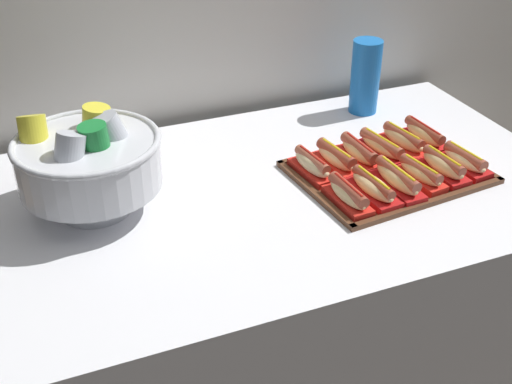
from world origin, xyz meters
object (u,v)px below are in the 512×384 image
Objects in this scene: hot_dog_9 at (381,147)px; hot_dog_10 at (403,141)px; hot_dog_2 at (397,180)px; punch_bowl at (88,160)px; hot_dog_5 at (465,161)px; hot_dog_6 at (312,165)px; serving_tray at (388,173)px; cup_stack at (365,77)px; hot_dog_8 at (359,153)px; hot_dog_3 at (420,174)px; hot_dog_0 at (348,195)px; hot_dog_11 at (424,135)px; hot_dog_1 at (373,188)px; buffet_table at (284,297)px; hot_dog_7 at (336,158)px; hot_dog_4 at (443,166)px.

hot_dog_10 is (0.07, 0.01, 0.00)m from hot_dog_9.
hot_dog_2 is 0.76m from punch_bowl.
punch_bowl reaches higher than hot_dog_2.
hot_dog_5 is (0.22, 0.02, -0.00)m from hot_dog_2.
hot_dog_6 is at bearing 137.96° from hot_dog_2.
cup_stack is (0.14, 0.38, 0.11)m from serving_tray.
hot_dog_6 is 0.15m from hot_dog_8.
hot_dog_10 is at bearing 71.24° from hot_dog_3.
hot_dog_0 is 0.97× the size of hot_dog_11.
cup_stack is (0.11, 0.29, 0.08)m from hot_dog_9.
hot_dog_3 is at bearing 5.69° from hot_dog_2.
hot_dog_1 is 0.18m from hot_dog_8.
serving_tray is 0.21m from hot_dog_11.
hot_dog_8 is at bearing -121.64° from cup_stack.
hot_dog_3 is at bearing -101.67° from cup_stack.
cup_stack is (0.41, 0.33, 0.50)m from buffet_table.
hot_dog_10 is (0.22, 0.02, -0.00)m from hot_dog_7.
buffet_table is 0.72m from cup_stack.
hot_dog_8 is (0.13, 0.18, 0.00)m from hot_dog_0.
hot_dog_10 is at bearing 41.94° from hot_dog_1.
hot_dog_6 is at bearing 10.04° from buffet_table.
hot_dog_2 is at bearing -138.06° from hot_dog_11.
punch_bowl reaches higher than hot_dog_7.
hot_dog_7 is 0.64m from punch_bowl.
cup_stack is (0.33, 0.32, 0.08)m from hot_dog_6.
hot_dog_4 is (0.12, -0.07, 0.03)m from serving_tray.
hot_dog_5 reaches higher than hot_dog_3.
hot_dog_7 is at bearing -174.31° from hot_dog_8.
hot_dog_10 reaches higher than buffet_table.
buffet_table is 0.47m from hot_dog_8.
hot_dog_10 is at bearing 41.94° from serving_tray.
hot_dog_11 is (0.22, 0.02, 0.00)m from hot_dog_8.
buffet_table is 0.47m from hot_dog_1.
hot_dog_10 is at bearing -174.31° from hot_dog_11.
hot_dog_5 reaches higher than serving_tray.
hot_dog_7 reaches higher than hot_dog_3.
hot_dog_4 and hot_dog_11 have the same top height.
hot_dog_5 is 0.17m from hot_dog_11.
punch_bowl reaches higher than hot_dog_9.
punch_bowl reaches higher than buffet_table.
hot_dog_11 reaches higher than serving_tray.
hot_dog_6 is 0.98× the size of hot_dog_7.
hot_dog_10 is 0.76× the size of cup_stack.
serving_tray is 0.10m from hot_dog_9.
hot_dog_8 is at bearing 120.13° from serving_tray.
hot_dog_5 is at bearing -84.31° from hot_dog_11.
hot_dog_6 is (-0.24, 0.14, 0.00)m from hot_dog_3.
hot_dog_7 reaches higher than hot_dog_11.
serving_tray is at bearing -10.34° from buffet_table.
serving_tray is 0.10m from hot_dog_2.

